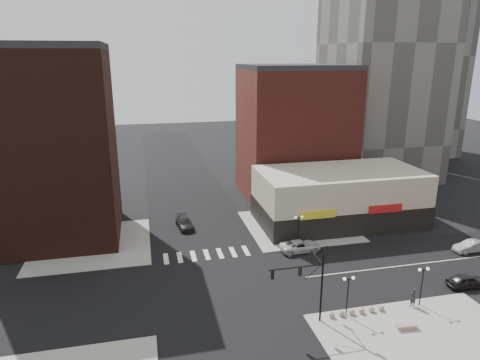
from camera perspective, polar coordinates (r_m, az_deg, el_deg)
name	(u,v)px	position (r m, az deg, el deg)	size (l,w,h in m)	color
ground	(219,288)	(47.92, -2.80, -14.15)	(240.00, 240.00, 0.00)	black
road_ew	(219,288)	(47.91, -2.80, -14.14)	(200.00, 14.00, 0.02)	black
road_ns	(219,288)	(47.91, -2.80, -14.14)	(14.00, 200.00, 0.02)	black
sidewalk_nw	(92,245)	(60.74, -19.08, -8.14)	(15.00, 15.00, 0.12)	gray
sidewalk_ne	(298,226)	(64.02, 7.77, -6.08)	(15.00, 15.00, 0.12)	gray
sidewalk_se	(431,348)	(42.79, 24.14, -19.78)	(18.00, 14.00, 0.12)	gray
building_nw	(50,148)	(61.54, -23.96, 3.86)	(16.00, 15.00, 25.00)	#331710
building_ne_midrise	(295,134)	(76.05, 7.31, 6.12)	(18.00, 15.00, 22.00)	maroon
building_ne_row	(339,201)	(65.80, 13.04, -2.72)	(24.20, 12.20, 8.00)	beige
traffic_signal	(311,274)	(40.72, 9.46, -12.25)	(5.59, 3.09, 7.77)	black
street_lamp_se_a	(348,286)	(42.85, 14.24, -13.56)	(1.22, 0.32, 4.16)	black
street_lamp_se_b	(423,277)	(46.78, 23.20, -11.77)	(1.22, 0.32, 4.16)	black
street_lamp_ne	(299,223)	(56.35, 7.82, -5.71)	(1.22, 0.32, 4.16)	black
bollard_row	(357,311)	(44.80, 15.31, -16.53)	(5.82, 0.57, 0.57)	gray
white_suv	(300,246)	(56.01, 8.05, -8.72)	(2.43, 5.26, 1.46)	silver
dark_sedan_east	(467,281)	(53.66, 28.04, -11.76)	(1.78, 4.44, 1.51)	black
silver_sedan	(471,246)	(62.79, 28.42, -7.80)	(1.55, 4.44, 1.46)	#97979C
dark_sedan_north	(185,223)	(63.12, -7.39, -5.74)	(2.03, 5.00, 1.45)	black
pedestrian	(413,297)	(47.36, 22.05, -14.31)	(0.71, 0.47, 1.95)	#252227
stone_bench	(406,327)	(44.13, 21.31, -17.75)	(1.97, 0.74, 0.45)	#A37D70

